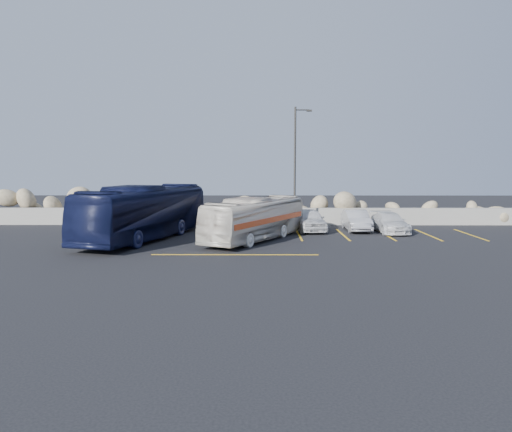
{
  "coord_description": "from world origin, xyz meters",
  "views": [
    {
      "loc": [
        0.19,
        -23.3,
        4.34
      ],
      "look_at": [
        -0.01,
        4.0,
        1.47
      ],
      "focal_mm": 35.0,
      "sensor_mm": 36.0,
      "label": 1
    }
  ],
  "objects_px": {
    "car_a": "(309,220)",
    "car_b": "(356,221)",
    "car_c": "(389,223)",
    "lamppost": "(296,164)",
    "vintage_bus": "(255,219)",
    "tour_coach": "(145,212)"
  },
  "relations": [
    {
      "from": "car_b",
      "to": "car_a",
      "type": "bearing_deg",
      "value": -177.39
    },
    {
      "from": "vintage_bus",
      "to": "car_b",
      "type": "xyz_separation_m",
      "value": [
        6.51,
        4.1,
        -0.56
      ]
    },
    {
      "from": "lamppost",
      "to": "car_c",
      "type": "bearing_deg",
      "value": -13.24
    },
    {
      "from": "car_c",
      "to": "tour_coach",
      "type": "bearing_deg",
      "value": -171.18
    },
    {
      "from": "car_b",
      "to": "lamppost",
      "type": "bearing_deg",
      "value": 170.52
    },
    {
      "from": "lamppost",
      "to": "tour_coach",
      "type": "height_order",
      "value": "lamppost"
    },
    {
      "from": "lamppost",
      "to": "car_b",
      "type": "relative_size",
      "value": 1.99
    },
    {
      "from": "vintage_bus",
      "to": "tour_coach",
      "type": "relative_size",
      "value": 0.78
    },
    {
      "from": "lamppost",
      "to": "tour_coach",
      "type": "xyz_separation_m",
      "value": [
        -8.95,
        -4.43,
        -2.74
      ]
    },
    {
      "from": "car_a",
      "to": "car_c",
      "type": "distance_m",
      "value": 5.05
    },
    {
      "from": "car_a",
      "to": "car_b",
      "type": "height_order",
      "value": "car_a"
    },
    {
      "from": "car_c",
      "to": "lamppost",
      "type": "bearing_deg",
      "value": 163.97
    },
    {
      "from": "lamppost",
      "to": "car_a",
      "type": "height_order",
      "value": "lamppost"
    },
    {
      "from": "car_b",
      "to": "car_c",
      "type": "height_order",
      "value": "car_b"
    },
    {
      "from": "lamppost",
      "to": "vintage_bus",
      "type": "relative_size",
      "value": 0.91
    },
    {
      "from": "car_b",
      "to": "vintage_bus",
      "type": "bearing_deg",
      "value": -148.25
    },
    {
      "from": "car_a",
      "to": "car_c",
      "type": "relative_size",
      "value": 1.0
    },
    {
      "from": "car_c",
      "to": "car_a",
      "type": "bearing_deg",
      "value": 170.41
    },
    {
      "from": "lamppost",
      "to": "vintage_bus",
      "type": "bearing_deg",
      "value": -118.87
    },
    {
      "from": "car_b",
      "to": "car_c",
      "type": "bearing_deg",
      "value": -21.54
    },
    {
      "from": "tour_coach",
      "to": "car_c",
      "type": "xyz_separation_m",
      "value": [
        14.82,
        3.04,
        -0.94
      ]
    },
    {
      "from": "lamppost",
      "to": "car_b",
      "type": "xyz_separation_m",
      "value": [
        3.91,
        -0.62,
        -3.63
      ]
    }
  ]
}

